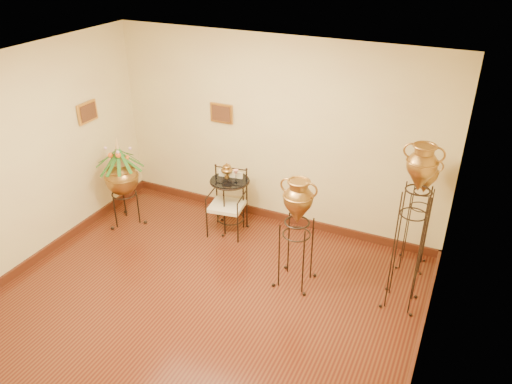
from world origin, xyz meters
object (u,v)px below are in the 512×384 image
at_px(amphora_tall, 411,228).
at_px(armchair, 227,204).
at_px(amphora_mid, 419,214).
at_px(planter_urn, 121,175).
at_px(side_table, 230,203).

relative_size(amphora_tall, armchair, 2.16).
xyz_separation_m(amphora_tall, armchair, (-2.62, 0.52, -0.58)).
distance_m(amphora_mid, planter_urn, 4.21).
bearing_deg(amphora_tall, armchair, 168.74).
bearing_deg(planter_urn, armchair, 14.47).
xyz_separation_m(planter_urn, armchair, (1.53, 0.40, -0.31)).
distance_m(amphora_mid, armchair, 2.65).
xyz_separation_m(armchair, side_table, (-0.01, 0.12, -0.06)).
distance_m(planter_urn, side_table, 1.65).
height_order(planter_urn, side_table, planter_urn).
height_order(amphora_tall, amphora_mid, amphora_tall).
bearing_deg(armchair, side_table, 84.57).
height_order(amphora_mid, side_table, amphora_mid).
bearing_deg(armchair, amphora_mid, -1.58).
height_order(amphora_tall, armchair, amphora_tall).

